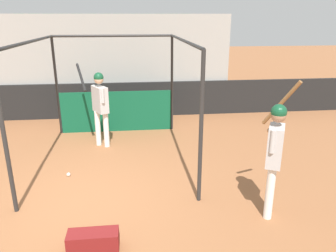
% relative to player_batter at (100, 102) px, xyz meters
% --- Properties ---
extents(ground_plane, '(60.00, 60.00, 0.00)m').
position_rel_player_batter_xyz_m(ground_plane, '(-0.18, -2.69, -1.12)').
color(ground_plane, '#935B38').
extents(outfield_wall, '(24.00, 0.12, 1.10)m').
position_rel_player_batter_xyz_m(outfield_wall, '(-0.18, 2.49, -0.57)').
color(outfield_wall, black).
rests_on(outfield_wall, ground).
extents(bleacher_section, '(8.15, 4.00, 3.18)m').
position_rel_player_batter_xyz_m(bleacher_section, '(-0.18, 4.55, 0.46)').
color(bleacher_section, '#9E9E99').
rests_on(bleacher_section, ground).
extents(batting_cage, '(3.15, 3.95, 2.63)m').
position_rel_player_batter_xyz_m(batting_cage, '(0.34, 0.28, 0.08)').
color(batting_cage, '#282828').
rests_on(batting_cage, ground).
extents(player_batter, '(0.79, 0.76, 1.99)m').
position_rel_player_batter_xyz_m(player_batter, '(0.00, 0.00, 0.00)').
color(player_batter, white).
rests_on(player_batter, ground).
extents(player_waiting, '(0.57, 0.80, 2.18)m').
position_rel_player_batter_xyz_m(player_waiting, '(2.91, -3.35, 0.01)').
color(player_waiting, white).
rests_on(player_waiting, ground).
extents(equipment_bag, '(0.70, 0.28, 0.28)m').
position_rel_player_batter_xyz_m(equipment_bag, '(0.17, -3.90, -0.98)').
color(equipment_bag, maroon).
rests_on(equipment_bag, ground).
extents(baseball, '(0.07, 0.07, 0.07)m').
position_rel_player_batter_xyz_m(baseball, '(-0.56, -1.61, -1.09)').
color(baseball, white).
rests_on(baseball, ground).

